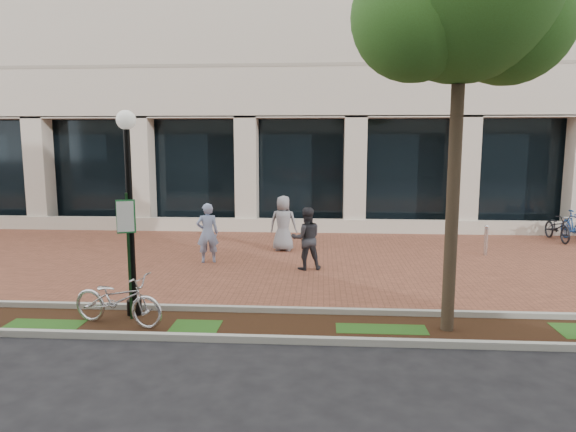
# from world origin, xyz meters

# --- Properties ---
(ground) EXTENTS (120.00, 120.00, 0.00)m
(ground) POSITION_xyz_m (0.00, 0.00, 0.00)
(ground) COLOR black
(ground) RESTS_ON ground
(brick_plaza) EXTENTS (40.00, 9.00, 0.01)m
(brick_plaza) POSITION_xyz_m (0.00, 0.00, 0.01)
(brick_plaza) COLOR brown
(brick_plaza) RESTS_ON ground
(planting_strip) EXTENTS (40.00, 1.50, 0.01)m
(planting_strip) POSITION_xyz_m (0.00, -5.25, 0.01)
(planting_strip) COLOR black
(planting_strip) RESTS_ON ground
(curb_plaza_side) EXTENTS (40.00, 0.12, 0.12)m
(curb_plaza_side) POSITION_xyz_m (0.00, -4.50, 0.06)
(curb_plaza_side) COLOR #A1A198
(curb_plaza_side) RESTS_ON ground
(curb_street_side) EXTENTS (40.00, 0.12, 0.12)m
(curb_street_side) POSITION_xyz_m (0.00, -6.00, 0.06)
(curb_street_side) COLOR #A1A198
(curb_street_side) RESTS_ON ground
(parking_sign) EXTENTS (0.34, 0.07, 2.39)m
(parking_sign) POSITION_xyz_m (-2.75, -5.04, 1.53)
(parking_sign) COLOR #133518
(parking_sign) RESTS_ON ground
(lamppost) EXTENTS (0.36, 0.36, 3.89)m
(lamppost) POSITION_xyz_m (-2.78, -4.79, 2.21)
(lamppost) COLOR black
(lamppost) RESTS_ON ground
(locked_bicycle) EXTENTS (1.94, 1.08, 0.96)m
(locked_bicycle) POSITION_xyz_m (-2.87, -5.35, 0.48)
(locked_bicycle) COLOR silver
(locked_bicycle) RESTS_ON ground
(pedestrian_left) EXTENTS (0.69, 0.55, 1.66)m
(pedestrian_left) POSITION_xyz_m (-2.32, -0.43, 0.83)
(pedestrian_left) COLOR #8093BF
(pedestrian_left) RESTS_ON ground
(pedestrian_mid) EXTENTS (0.90, 0.76, 1.64)m
(pedestrian_mid) POSITION_xyz_m (0.41, -1.00, 0.82)
(pedestrian_mid) COLOR #26262B
(pedestrian_mid) RESTS_ON ground
(pedestrian_right) EXTENTS (0.88, 0.62, 1.70)m
(pedestrian_right) POSITION_xyz_m (-0.36, 1.24, 0.85)
(pedestrian_right) COLOR slate
(pedestrian_right) RESTS_ON ground
(bollard) EXTENTS (0.12, 0.12, 0.91)m
(bollard) POSITION_xyz_m (5.61, 1.00, 0.46)
(bollard) COLOR silver
(bollard) RESTS_ON ground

